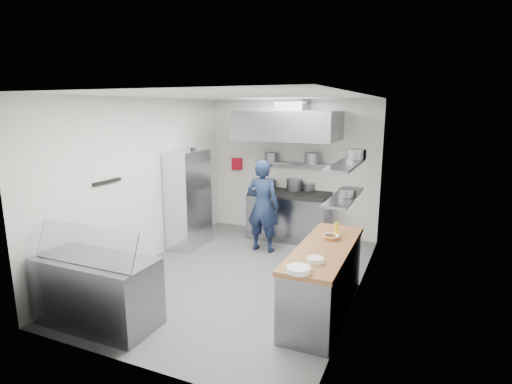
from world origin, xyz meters
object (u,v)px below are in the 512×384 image
at_px(wire_rack, 188,199).
at_px(gas_range, 290,217).
at_px(chef, 263,206).
at_px(display_case, 98,291).

bearing_deg(wire_rack, gas_range, 36.48).
height_order(gas_range, chef, chef).
distance_m(chef, display_case, 3.35).
bearing_deg(chef, wire_rack, 13.72).
relative_size(wire_rack, display_case, 1.23).
height_order(gas_range, display_case, gas_range).
bearing_deg(chef, gas_range, -102.76).
xyz_separation_m(gas_range, chef, (-0.22, -0.90, 0.41)).
bearing_deg(wire_rack, display_case, -79.62).
relative_size(gas_range, chef, 0.93).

